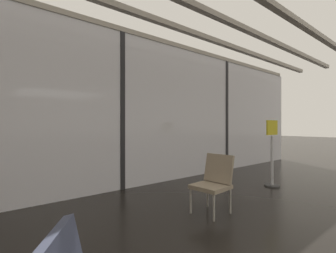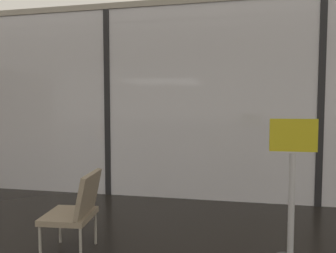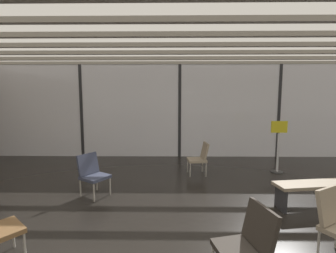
# 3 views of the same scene
# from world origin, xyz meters

# --- Properties ---
(glass_curtain_wall) EXTENTS (14.00, 0.08, 3.27)m
(glass_curtain_wall) POSITION_xyz_m (0.00, 5.20, 1.63)
(glass_curtain_wall) COLOR silver
(glass_curtain_wall) RESTS_ON ground
(window_mullion_1) EXTENTS (0.10, 0.12, 3.27)m
(window_mullion_1) POSITION_xyz_m (0.00, 5.20, 1.63)
(window_mullion_1) COLOR black
(window_mullion_1) RESTS_ON ground
(window_mullion_2) EXTENTS (0.10, 0.12, 3.27)m
(window_mullion_2) POSITION_xyz_m (3.50, 5.20, 1.63)
(window_mullion_2) COLOR black
(window_mullion_2) RESTS_ON ground
(parked_airplane) EXTENTS (10.79, 3.80, 3.80)m
(parked_airplane) POSITION_xyz_m (-1.25, 11.67, 1.90)
(parked_airplane) COLOR silver
(parked_airplane) RESTS_ON ground
(lounge_chair_3) EXTENTS (0.56, 0.52, 0.87)m
(lounge_chair_3) POSITION_xyz_m (0.48, 3.14, 0.49)
(lounge_chair_3) COLOR #7F705B
(lounge_chair_3) RESTS_ON ground
(info_sign) EXTENTS (0.44, 0.32, 1.44)m
(info_sign) POSITION_xyz_m (2.66, 3.33, 0.68)
(info_sign) COLOR #333333
(info_sign) RESTS_ON ground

